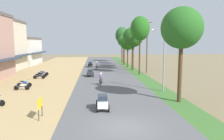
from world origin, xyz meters
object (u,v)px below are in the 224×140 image
Objects in this scene: street_signboard at (40,104)px; motorbike_ahead_second at (97,65)px; parked_motorbike_fifth at (41,74)px; car_sedan_charcoal at (90,72)px; parked_motorbike_fourth at (39,76)px; median_tree_sixth at (122,35)px; parked_motorbike_third at (25,83)px; motorbike_foreground_rider at (101,79)px; median_tree_third at (133,37)px; parked_motorbike_second at (22,86)px; median_tree_second at (140,29)px; median_tree_nearest at (182,29)px; car_hatchback_black at (90,64)px; utility_pole_near at (147,46)px; parked_motorbike_sixth at (43,73)px; streetlamp_near at (164,55)px; streetlamp_mid at (121,46)px; car_hatchback_white at (102,102)px; median_tree_fifth at (124,41)px; median_tree_fourth at (128,43)px.

street_signboard is 0.83× the size of motorbike_ahead_second.
parked_motorbike_fifth is 0.80× the size of car_sedan_charcoal.
median_tree_sixth is (16.21, 26.95, 7.02)m from parked_motorbike_fourth.
parked_motorbike_third is 1.00× the size of motorbike_foreground_rider.
parked_motorbike_second is at bearing -132.84° from median_tree_third.
median_tree_second is 5.53× the size of motorbike_ahead_second.
median_tree_second is 23.79m from median_tree_sixth.
car_hatchback_black is (-8.89, 29.97, -6.08)m from median_tree_nearest.
parked_motorbike_fifth is 1.20× the size of street_signboard.
utility_pole_near is at bearing -66.37° from median_tree_third.
parked_motorbike_fourth is 1.00× the size of motorbike_ahead_second.
streetlamp_near is (16.43, -13.31, 3.65)m from parked_motorbike_sixth.
parked_motorbike_second is 39.12m from median_tree_sixth.
motorbike_foreground_rider is (-6.98, 4.12, -3.35)m from streetlamp_near.
utility_pole_near is (17.99, 5.23, 4.48)m from parked_motorbike_fourth.
motorbike_ahead_second is at bearing 82.86° from car_sedan_charcoal.
streetlamp_mid reaches higher than car_hatchback_black.
utility_pole_near is 23.57m from car_hatchback_white.
median_tree_third is at bearing 90.52° from median_tree_nearest.
parked_motorbike_sixth is (-0.17, 3.42, 0.00)m from parked_motorbike_fourth.
median_tree_sixth is 4.91× the size of car_hatchback_white.
streetlamp_mid is at bearing 73.30° from car_sedan_charcoal.
street_signboard is 25.01m from median_tree_second.
parked_motorbike_second is 0.24× the size of streetlamp_mid.
median_tree_fifth reaches higher than parked_motorbike_fourth.
streetlamp_near is (11.74, 7.98, 3.09)m from street_signboard.
parked_motorbike_sixth is 1.20× the size of street_signboard.
motorbike_ahead_second is (-7.41, 25.77, -5.97)m from median_tree_nearest.
parked_motorbike_third is 1.00× the size of parked_motorbike_fifth.
streetlamp_mid is at bearing 65.57° from parked_motorbike_third.
parked_motorbike_second is 0.18× the size of median_tree_sixth.
median_tree_fourth is at bearing 90.91° from streetlamp_near.
parked_motorbike_second is 1.00× the size of motorbike_foreground_rider.
median_tree_nearest is 9.65m from car_hatchback_white.
median_tree_fifth reaches higher than parked_motorbike_third.
car_hatchback_white reaches higher than car_sedan_charcoal.
median_tree_third is 1.21× the size of median_tree_fourth.
motorbike_foreground_rider is (-8.71, -10.99, -4.17)m from utility_pole_near.
streetlamp_mid is 3.80× the size of car_hatchback_white.
streetlamp_mid is (0.12, 20.74, -2.15)m from median_tree_third.
median_tree_second is 21.82m from car_hatchback_white.
streetlamp_near is 0.74× the size of utility_pole_near.
streetlamp_mid is 17.38m from car_hatchback_black.
car_sedan_charcoal is (7.92, -1.61, 0.19)m from parked_motorbike_sixth.
parked_motorbike_third is at bearing -136.39° from median_tree_third.
parked_motorbike_fifth is (-0.09, 1.71, 0.00)m from parked_motorbike_fourth.
street_signboard is at bearing -145.81° from streetlamp_near.
median_tree_third reaches higher than parked_motorbike_second.
utility_pole_near reaches higher than parked_motorbike_third.
parked_motorbike_sixth is at bearing 89.50° from parked_motorbike_third.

